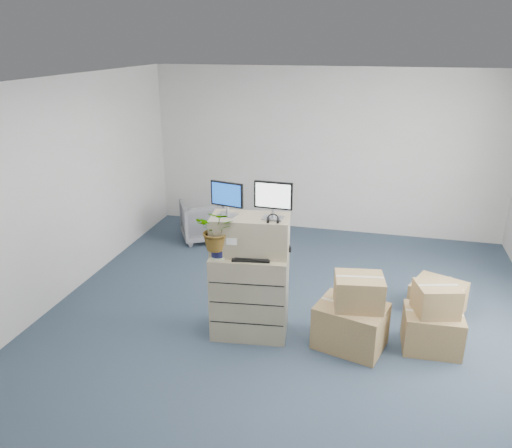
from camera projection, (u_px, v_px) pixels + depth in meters
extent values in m
plane|color=#222E3D|center=(286.00, 333.00, 5.80)|extent=(7.00, 7.00, 0.00)
cube|color=#BBB7B1|center=(326.00, 152.00, 8.50)|extent=(6.00, 0.02, 2.80)
cube|color=tan|center=(250.00, 294.00, 5.66)|extent=(0.90, 0.61, 0.99)
cube|color=tan|center=(250.00, 235.00, 5.46)|extent=(0.89, 0.52, 0.42)
cube|color=#99999E|center=(227.00, 215.00, 5.42)|extent=(0.23, 0.18, 0.01)
cylinder|color=#99999E|center=(227.00, 210.00, 5.40)|extent=(0.03, 0.03, 0.09)
cube|color=black|center=(227.00, 194.00, 5.34)|extent=(0.38, 0.11, 0.27)
cube|color=navy|center=(226.00, 194.00, 5.32)|extent=(0.34, 0.08, 0.24)
cube|color=#99999E|center=(273.00, 218.00, 5.32)|extent=(0.22, 0.17, 0.01)
cylinder|color=#99999E|center=(273.00, 213.00, 5.30)|extent=(0.04, 0.04, 0.10)
cube|color=black|center=(273.00, 195.00, 5.23)|extent=(0.41, 0.05, 0.30)
cube|color=white|center=(273.00, 196.00, 5.21)|extent=(0.37, 0.02, 0.26)
torus|color=black|center=(273.00, 219.00, 5.20)|extent=(0.13, 0.03, 0.13)
cube|color=black|center=(251.00, 258.00, 5.36)|extent=(0.43, 0.24, 0.02)
ellipsoid|color=silver|center=(276.00, 258.00, 5.36)|extent=(0.10, 0.06, 0.03)
cylinder|color=#92969A|center=(255.00, 241.00, 5.52)|extent=(0.07, 0.07, 0.25)
cube|color=silver|center=(250.00, 251.00, 5.54)|extent=(0.06, 0.05, 0.02)
cube|color=black|center=(250.00, 246.00, 5.52)|extent=(0.05, 0.03, 0.10)
cube|color=black|center=(281.00, 248.00, 5.58)|extent=(0.24, 0.22, 0.06)
cube|color=#428FE1|center=(278.00, 243.00, 5.53)|extent=(0.21, 0.12, 0.08)
cylinder|color=#A3B894|center=(218.00, 256.00, 5.42)|extent=(0.20, 0.20, 0.02)
cylinder|color=black|center=(218.00, 250.00, 5.40)|extent=(0.17, 0.17, 0.13)
imported|color=#1B601F|center=(217.00, 234.00, 5.33)|extent=(0.46, 0.50, 0.36)
imported|color=#5F5E63|center=(203.00, 219.00, 8.40)|extent=(0.94, 0.92, 0.73)
cube|color=olive|center=(351.00, 326.00, 5.49)|extent=(0.85, 0.73, 0.50)
cube|color=olive|center=(432.00, 330.00, 5.46)|extent=(0.63, 0.52, 0.44)
cube|color=olive|center=(438.00, 298.00, 6.18)|extent=(0.75, 0.73, 0.39)
cube|color=olive|center=(359.00, 292.00, 5.33)|extent=(0.56, 0.48, 0.36)
cube|color=olive|center=(436.00, 299.00, 5.32)|extent=(0.52, 0.48, 0.33)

